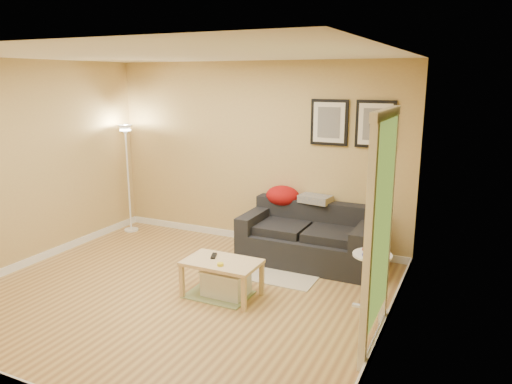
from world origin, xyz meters
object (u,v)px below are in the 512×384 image
storage_bin (226,282)px  floor_lamp (128,181)px  sofa (307,235)px  side_table (371,282)px  book_stack (373,250)px  coffee_table (222,278)px

storage_bin → floor_lamp: bearing=150.6°
sofa → side_table: sofa is taller
storage_bin → floor_lamp: floor_lamp is taller
storage_bin → floor_lamp: 2.94m
sofa → side_table: size_ratio=2.76×
storage_bin → book_stack: bearing=13.4°
floor_lamp → book_stack: bearing=-14.5°
book_stack → side_table: bearing=-91.8°
side_table → floor_lamp: (-4.02, 1.06, 0.49)m
side_table → book_stack: size_ratio=2.63×
coffee_table → floor_lamp: floor_lamp is taller
sofa → floor_lamp: floor_lamp is taller
coffee_table → sofa: bearing=73.7°
storage_bin → book_stack: (1.53, 0.36, 0.50)m
book_stack → sofa: bearing=148.0°
side_table → floor_lamp: 4.19m
side_table → coffee_table: bearing=-166.1°
coffee_table → floor_lamp: bearing=153.5°
storage_bin → side_table: 1.57m
coffee_table → book_stack: bearing=18.3°
storage_bin → coffee_table: bearing=-126.6°
side_table → book_stack: book_stack is taller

